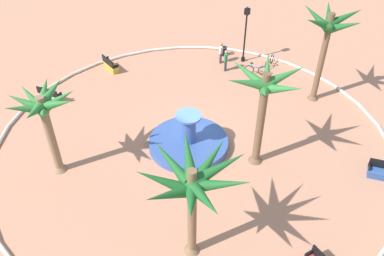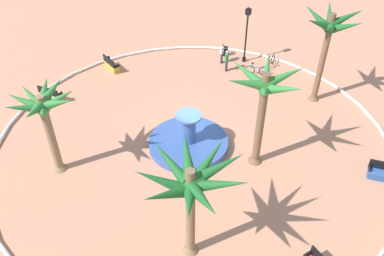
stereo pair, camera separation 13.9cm
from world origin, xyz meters
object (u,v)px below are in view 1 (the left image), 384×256
Objects in this scene: lamppost at (246,30)px; bicycle_red_frame at (256,70)px; palm_tree_far_side at (193,185)px; bench_southeast at (111,66)px; bicycle_by_lamppost at (269,61)px; person_cyclist_photo at (221,52)px; trash_bin at (224,51)px; fountain at (189,142)px; person_cyclist_helmet at (226,59)px; bench_west at (383,173)px; bench_north at (50,96)px; palm_tree_by_curb at (44,111)px; palm_tree_near_fountain at (328,32)px; palm_tree_mid_plaza at (264,94)px.

lamppost is 2.99m from bicycle_red_frame.
palm_tree_far_side is 3.10× the size of bench_southeast.
bicycle_by_lamppost is at bearing -137.99° from bench_southeast.
person_cyclist_photo is at bearing 47.22° from lamppost.
bicycle_red_frame reaches higher than trash_bin.
person_cyclist_helmet is (3.26, -8.16, 0.60)m from fountain.
person_cyclist_helmet is at bearing 50.44° from bicycle_by_lamppost.
bicycle_by_lamppost is at bearing -30.76° from bench_west.
person_cyclist_helmet reaches higher than bench_north.
person_cyclist_photo is (0.06, -14.63, -2.96)m from palm_tree_by_curb.
palm_tree_far_side is (-1.14, 14.01, -0.64)m from palm_tree_near_fountain.
person_cyclist_helmet is at bearing 127.87° from trash_bin.
palm_tree_near_fountain reaches higher than palm_tree_far_side.
palm_tree_far_side is 3.03× the size of bicycle_by_lamppost.
lamppost is (-6.90, -12.37, 2.17)m from bench_north.
palm_tree_by_curb is at bearing 85.96° from lamppost.
palm_tree_by_curb is 15.51m from bicycle_red_frame.
lamppost is at bearing -52.93° from palm_tree_mid_plaza.
fountain reaches higher than bench_north.
palm_tree_by_curb is at bearing 148.53° from bench_north.
lamppost is at bearing -173.73° from trash_bin.
trash_bin is 3.64m from bicycle_by_lamppost.
bench_west is at bearing -142.92° from palm_tree_by_curb.
bicycle_by_lamppost is (-1.92, -0.60, -2.13)m from lamppost.
fountain is 2.69× the size of bench_north.
palm_tree_by_curb is (4.16, 5.76, 3.54)m from fountain.
palm_tree_mid_plaza is at bearing 173.55° from bench_southeast.
fountain is 9.84m from person_cyclist_photo.
person_cyclist_helmet is (7.76, -13.30, -3.24)m from palm_tree_far_side.
fountain is 2.80× the size of person_cyclist_photo.
person_cyclist_photo is at bearing -117.27° from bench_north.
palm_tree_by_curb is at bearing 62.77° from palm_tree_near_fountain.
person_cyclist_helmet is (2.03, 0.92, 0.53)m from bicycle_red_frame.
trash_bin is at bearing 6.27° from lamppost.
palm_tree_by_curb is 3.32× the size of bicycle_red_frame.
bicycle_red_frame is at bearing 149.18° from lamppost.
bench_west is 13.84m from lamppost.
bicycle_by_lamppost is (10.52, -6.26, 0.04)m from bench_west.
palm_tree_mid_plaza is 6.61m from palm_tree_far_side.
person_cyclist_photo reaches higher than bench_southeast.
palm_tree_near_fountain is 3.71× the size of bench_west.
bench_north is 1.04× the size of person_cyclist_photo.
palm_tree_by_curb is 7.63m from bench_north.
bench_southeast is 8.41m from person_cyclist_helmet.
person_cyclist_photo is (7.58, -0.01, -3.89)m from palm_tree_near_fountain.
fountain is at bearing -167.41° from bench_north.
person_cyclist_photo is at bearing 3.86° from bicycle_red_frame.
lamppost is at bearing -30.82° from bicycle_red_frame.
fountain is 9.16m from bicycle_red_frame.
bicycle_red_frame is (4.60, -0.21, -4.41)m from palm_tree_near_fountain.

